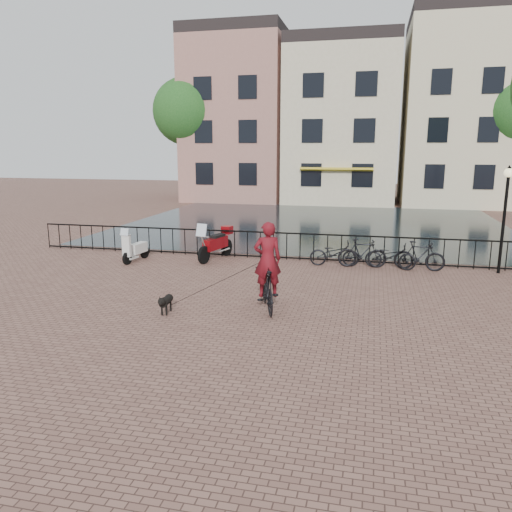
% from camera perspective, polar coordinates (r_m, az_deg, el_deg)
% --- Properties ---
extents(ground, '(100.00, 100.00, 0.00)m').
position_cam_1_polar(ground, '(11.10, -3.57, -9.31)').
color(ground, brown).
rests_on(ground, ground).
extents(canal_water, '(20.00, 20.00, 0.00)m').
position_cam_1_polar(canal_water, '(27.64, 6.76, 3.72)').
color(canal_water, black).
rests_on(canal_water, ground).
extents(railing, '(20.00, 0.05, 1.02)m').
position_cam_1_polar(railing, '(18.47, 3.53, 1.11)').
color(railing, black).
rests_on(railing, ground).
extents(canal_house_left, '(7.50, 9.00, 12.80)m').
position_cam_1_polar(canal_house_left, '(41.30, -1.69, 15.51)').
color(canal_house_left, '#9A6459').
rests_on(canal_house_left, ground).
extents(canal_house_mid, '(8.00, 9.50, 11.80)m').
position_cam_1_polar(canal_house_mid, '(39.99, 9.85, 14.73)').
color(canal_house_mid, '#C1B492').
rests_on(canal_house_mid, ground).
extents(canal_house_right, '(7.00, 9.00, 13.30)m').
position_cam_1_polar(canal_house_right, '(40.33, 21.72, 15.11)').
color(canal_house_right, beige).
rests_on(canal_house_right, ground).
extents(tree_far_left, '(5.04, 5.04, 9.27)m').
position_cam_1_polar(tree_far_left, '(39.53, -7.96, 16.02)').
color(tree_far_left, black).
rests_on(tree_far_left, ground).
extents(lamp_post, '(0.30, 0.30, 3.45)m').
position_cam_1_polar(lamp_post, '(18.05, 26.65, 5.59)').
color(lamp_post, black).
rests_on(lamp_post, ground).
extents(cyclist, '(1.16, 2.03, 2.67)m').
position_cam_1_polar(cyclist, '(12.60, 1.32, -1.79)').
color(cyclist, black).
rests_on(cyclist, ground).
extents(dog, '(0.31, 0.78, 0.51)m').
position_cam_1_polar(dog, '(12.76, -10.23, -5.34)').
color(dog, black).
rests_on(dog, ground).
extents(motorcycle, '(1.00, 2.14, 1.49)m').
position_cam_1_polar(motorcycle, '(18.50, -4.65, 1.86)').
color(motorcycle, maroon).
rests_on(motorcycle, ground).
extents(scooter, '(0.58, 1.49, 1.34)m').
position_cam_1_polar(scooter, '(18.68, -13.60, 1.43)').
color(scooter, silver).
rests_on(scooter, ground).
extents(parked_bike_0, '(1.77, 0.79, 0.90)m').
position_cam_1_polar(parked_bike_0, '(17.69, 8.95, 0.30)').
color(parked_bike_0, black).
rests_on(parked_bike_0, ground).
extents(parked_bike_1, '(1.70, 0.61, 1.00)m').
position_cam_1_polar(parked_bike_1, '(17.64, 12.03, 0.31)').
color(parked_bike_1, black).
rests_on(parked_bike_1, ground).
extents(parked_bike_2, '(1.79, 0.86, 0.90)m').
position_cam_1_polar(parked_bike_2, '(17.66, 15.10, 0.01)').
color(parked_bike_2, black).
rests_on(parked_bike_2, ground).
extents(parked_bike_3, '(1.70, 0.62, 1.00)m').
position_cam_1_polar(parked_bike_3, '(17.72, 18.18, 0.01)').
color(parked_bike_3, black).
rests_on(parked_bike_3, ground).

